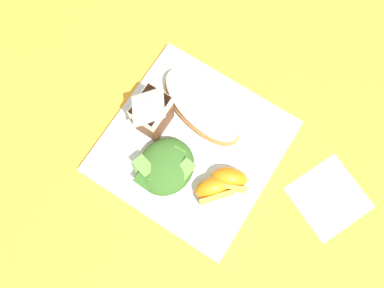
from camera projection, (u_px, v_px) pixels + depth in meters
ground at (192, 148)px, 0.71m from camera, size 3.00×3.00×0.00m
white_plate at (192, 147)px, 0.70m from camera, size 0.28×0.28×0.02m
cheesy_pizza_bread at (202, 107)px, 0.69m from camera, size 0.12×0.19×0.04m
green_salad_pile at (166, 167)px, 0.66m from camera, size 0.10×0.09×0.04m
milk_carton at (150, 114)px, 0.65m from camera, size 0.06×0.04×0.11m
orange_wedge_front at (214, 189)px, 0.65m from camera, size 0.07×0.07×0.04m
orange_wedge_middle at (229, 180)px, 0.66m from camera, size 0.06×0.07×0.04m
paper_napkin at (329, 198)px, 0.69m from camera, size 0.15×0.15×0.00m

